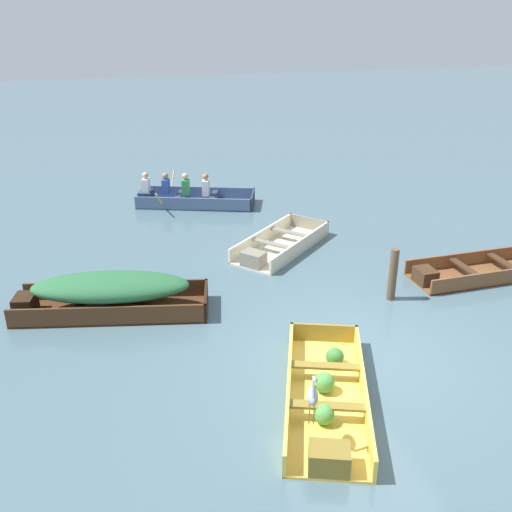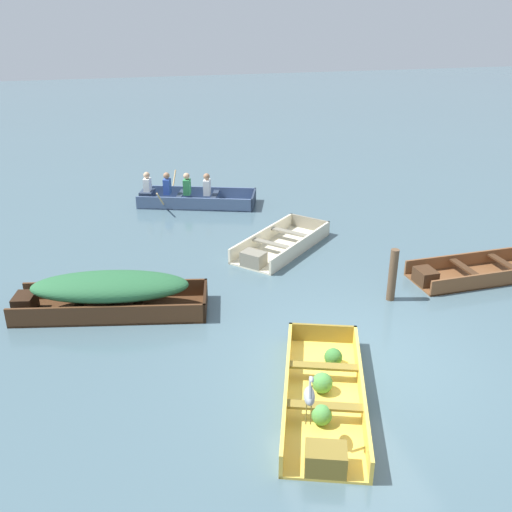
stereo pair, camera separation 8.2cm
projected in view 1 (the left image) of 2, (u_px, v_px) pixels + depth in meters
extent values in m
plane|color=#47606B|center=(358.00, 356.00, 9.34)|extent=(80.00, 80.00, 0.00)
cube|color=#E5BC47|center=(325.00, 399.00, 8.30)|extent=(2.13, 3.32, 0.04)
cube|color=#E5BC47|center=(364.00, 392.00, 8.19)|extent=(1.11, 2.95, 0.36)
cube|color=#E5BC47|center=(289.00, 388.00, 8.28)|extent=(1.11, 2.95, 0.36)
cube|color=olive|center=(324.00, 334.00, 9.63)|extent=(1.08, 0.43, 0.36)
cube|color=olive|center=(329.00, 459.00, 6.97)|extent=(0.60, 0.51, 0.32)
cube|color=olive|center=(327.00, 406.00, 7.77)|extent=(1.02, 0.50, 0.04)
cube|color=olive|center=(325.00, 366.00, 8.62)|extent=(1.02, 0.50, 0.04)
sphere|color=#4C9342|center=(324.00, 415.00, 7.74)|extent=(0.28, 0.28, 0.28)
sphere|color=#4C9342|center=(324.00, 383.00, 8.37)|extent=(0.31, 0.31, 0.31)
sphere|color=#387533|center=(335.00, 357.00, 9.00)|extent=(0.29, 0.29, 0.29)
cube|color=#4C2D19|center=(113.00, 311.00, 10.67)|extent=(3.68, 1.77, 0.04)
cube|color=#4C2D19|center=(107.00, 317.00, 10.14)|extent=(3.47, 0.77, 0.38)
cube|color=#4C2D19|center=(117.00, 290.00, 11.07)|extent=(3.47, 0.77, 0.38)
cube|color=black|center=(206.00, 300.00, 10.69)|extent=(0.27, 1.05, 0.38)
cube|color=black|center=(25.00, 304.00, 10.51)|extent=(0.45, 0.54, 0.35)
cube|color=black|center=(83.00, 299.00, 10.54)|extent=(0.35, 0.98, 0.04)
cube|color=black|center=(140.00, 298.00, 10.59)|extent=(0.35, 0.98, 0.04)
ellipsoid|color=#286038|center=(110.00, 287.00, 10.47)|extent=(3.04, 1.58, 0.48)
cube|color=beige|center=(281.00, 248.00, 13.43)|extent=(2.81, 2.71, 0.04)
cube|color=beige|center=(301.00, 246.00, 13.11)|extent=(2.09, 1.92, 0.36)
cube|color=beige|center=(262.00, 237.00, 13.63)|extent=(2.09, 1.92, 0.36)
cube|color=gray|center=(309.00, 224.00, 14.43)|extent=(0.79, 0.85, 0.36)
cube|color=gray|center=(254.00, 259.00, 12.42)|extent=(0.60, 0.61, 0.32)
cube|color=gray|center=(272.00, 244.00, 13.01)|extent=(0.80, 0.85, 0.04)
cube|color=gray|center=(290.00, 232.00, 13.65)|extent=(0.80, 0.85, 0.04)
cube|color=brown|center=(483.00, 275.00, 12.10)|extent=(3.19, 1.12, 0.04)
cube|color=brown|center=(499.00, 278.00, 11.60)|extent=(3.17, 0.12, 0.34)
cube|color=brown|center=(469.00, 259.00, 12.47)|extent=(3.17, 0.12, 0.34)
cube|color=#3F2716|center=(425.00, 276.00, 11.67)|extent=(0.37, 0.48, 0.30)
cube|color=#3F2716|center=(465.00, 267.00, 11.88)|extent=(0.18, 0.94, 0.04)
cube|color=#3F2716|center=(503.00, 262.00, 12.13)|extent=(0.18, 0.94, 0.04)
cube|color=#475B7F|center=(197.00, 204.00, 16.36)|extent=(3.46, 2.14, 0.04)
cube|color=#475B7F|center=(193.00, 204.00, 15.82)|extent=(3.11, 1.14, 0.37)
cube|color=#475B7F|center=(199.00, 193.00, 16.78)|extent=(3.11, 1.14, 0.37)
cube|color=#273246|center=(252.00, 200.00, 16.18)|extent=(0.42, 1.06, 0.37)
cube|color=#273246|center=(146.00, 197.00, 16.39)|extent=(0.51, 0.59, 0.33)
cube|color=#273246|center=(179.00, 195.00, 16.30)|extent=(0.49, 1.00, 0.04)
cube|color=#273246|center=(213.00, 196.00, 16.23)|extent=(0.49, 1.00, 0.04)
cube|color=white|center=(206.00, 188.00, 16.14)|extent=(0.26, 0.32, 0.44)
sphere|color=#9E7051|center=(205.00, 177.00, 16.01)|extent=(0.18, 0.18, 0.18)
cube|color=#338C4C|center=(186.00, 187.00, 16.18)|extent=(0.26, 0.32, 0.44)
sphere|color=tan|center=(185.00, 176.00, 16.05)|extent=(0.18, 0.18, 0.18)
cube|color=#2D4CA5|center=(166.00, 187.00, 16.22)|extent=(0.26, 0.32, 0.44)
sphere|color=#9E7051|center=(165.00, 176.00, 16.09)|extent=(0.18, 0.18, 0.18)
cube|color=white|center=(146.00, 186.00, 16.26)|extent=(0.26, 0.32, 0.44)
sphere|color=tan|center=(145.00, 175.00, 16.13)|extent=(0.18, 0.18, 0.18)
cylinder|color=tan|center=(159.00, 199.00, 15.49)|extent=(0.26, 0.62, 0.55)
cylinder|color=tan|center=(172.00, 181.00, 17.04)|extent=(0.26, 0.62, 0.55)
cylinder|color=olive|center=(314.00, 413.00, 7.23)|extent=(0.02, 0.02, 0.35)
cylinder|color=olive|center=(309.00, 413.00, 7.23)|extent=(0.02, 0.02, 0.35)
ellipsoid|color=#93999E|center=(312.00, 396.00, 7.13)|extent=(0.22, 0.35, 0.18)
cylinder|color=#93999E|center=(314.00, 387.00, 6.93)|extent=(0.07, 0.12, 0.28)
ellipsoid|color=#93999E|center=(315.00, 379.00, 6.83)|extent=(0.09, 0.12, 0.06)
cone|color=gold|center=(315.00, 383.00, 6.76)|extent=(0.05, 0.10, 0.02)
cylinder|color=brown|center=(393.00, 275.00, 10.94)|extent=(0.16, 0.16, 1.06)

